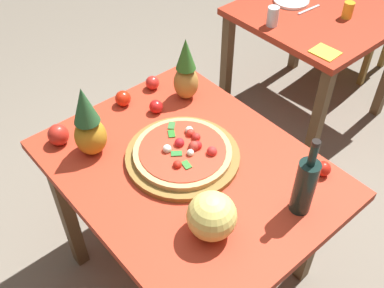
% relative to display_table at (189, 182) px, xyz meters
% --- Properties ---
extents(ground_plane, '(10.00, 10.00, 0.00)m').
position_rel_display_table_xyz_m(ground_plane, '(0.00, 0.00, -0.67)').
color(ground_plane, gray).
extents(display_table, '(1.14, 0.90, 0.76)m').
position_rel_display_table_xyz_m(display_table, '(0.00, 0.00, 0.00)').
color(display_table, brown).
rests_on(display_table, ground_plane).
extents(background_table, '(0.86, 0.88, 0.76)m').
position_rel_display_table_xyz_m(background_table, '(-0.46, 1.42, -0.02)').
color(background_table, brown).
rests_on(background_table, ground_plane).
extents(dining_chair, '(0.44, 0.44, 0.85)m').
position_rel_display_table_xyz_m(dining_chair, '(-0.52, 2.09, -0.18)').
color(dining_chair, olive).
rests_on(dining_chair, ground_plane).
extents(pizza_board, '(0.46, 0.46, 0.02)m').
position_rel_display_table_xyz_m(pizza_board, '(-0.05, 0.01, 0.11)').
color(pizza_board, olive).
rests_on(pizza_board, display_table).
extents(pizza, '(0.40, 0.40, 0.06)m').
position_rel_display_table_xyz_m(pizza, '(-0.05, 0.01, 0.14)').
color(pizza, tan).
rests_on(pizza, pizza_board).
extents(wine_bottle, '(0.08, 0.08, 0.34)m').
position_rel_display_table_xyz_m(wine_bottle, '(0.43, 0.17, 0.22)').
color(wine_bottle, black).
rests_on(wine_bottle, display_table).
extents(pineapple_left, '(0.11, 0.11, 0.31)m').
position_rel_display_table_xyz_m(pineapple_left, '(-0.35, 0.28, 0.23)').
color(pineapple_left, '#B2813A').
rests_on(pineapple_left, display_table).
extents(pineapple_right, '(0.13, 0.13, 0.32)m').
position_rel_display_table_xyz_m(pineapple_right, '(-0.32, -0.24, 0.24)').
color(pineapple_right, '#BE8621').
rests_on(pineapple_right, display_table).
extents(melon, '(0.17, 0.17, 0.17)m').
position_rel_display_table_xyz_m(melon, '(0.29, -0.14, 0.18)').
color(melon, '#ECDE70').
rests_on(melon, display_table).
extents(bell_pepper, '(0.09, 0.09, 0.10)m').
position_rel_display_table_xyz_m(bell_pepper, '(-0.46, -0.32, 0.14)').
color(bell_pepper, red).
rests_on(bell_pepper, display_table).
extents(tomato_near_board, '(0.07, 0.07, 0.07)m').
position_rel_display_table_xyz_m(tomato_near_board, '(-0.49, 0.02, 0.13)').
color(tomato_near_board, red).
rests_on(tomato_near_board, display_table).
extents(tomato_beside_pepper, '(0.06, 0.06, 0.06)m').
position_rel_display_table_xyz_m(tomato_beside_pepper, '(0.37, 0.37, 0.13)').
color(tomato_beside_pepper, red).
rests_on(tomato_beside_pepper, display_table).
extents(tomato_at_corner, '(0.06, 0.06, 0.06)m').
position_rel_display_table_xyz_m(tomato_at_corner, '(-0.35, 0.11, 0.13)').
color(tomato_at_corner, red).
rests_on(tomato_at_corner, display_table).
extents(tomato_by_bottle, '(0.07, 0.07, 0.07)m').
position_rel_display_table_xyz_m(tomato_by_bottle, '(-0.50, 0.20, 0.13)').
color(tomato_by_bottle, red).
rests_on(tomato_by_bottle, display_table).
extents(drinking_glass_juice, '(0.06, 0.06, 0.10)m').
position_rel_display_table_xyz_m(drinking_glass_juice, '(-0.31, 1.48, 0.14)').
color(drinking_glass_juice, gold).
rests_on(drinking_glass_juice, background_table).
extents(drinking_glass_water, '(0.07, 0.07, 0.11)m').
position_rel_display_table_xyz_m(drinking_glass_water, '(-0.53, 1.08, 0.15)').
color(drinking_glass_water, silver).
rests_on(drinking_glass_water, background_table).
extents(dinner_plate, '(0.22, 0.22, 0.02)m').
position_rel_display_table_xyz_m(dinner_plate, '(-0.65, 1.39, 0.10)').
color(dinner_plate, white).
rests_on(dinner_plate, background_table).
extents(knife_utensil, '(0.03, 0.18, 0.01)m').
position_rel_display_table_xyz_m(knife_utensil, '(-0.51, 1.39, 0.10)').
color(knife_utensil, silver).
rests_on(knife_utensil, background_table).
extents(napkin_folded, '(0.15, 0.13, 0.01)m').
position_rel_display_table_xyz_m(napkin_folded, '(-0.15, 1.08, 0.10)').
color(napkin_folded, yellow).
rests_on(napkin_folded, background_table).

